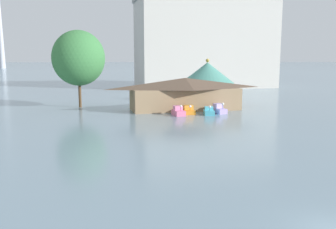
{
  "coord_description": "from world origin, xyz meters",
  "views": [
    {
      "loc": [
        -12.11,
        -13.74,
        8.38
      ],
      "look_at": [
        -2.51,
        24.34,
        2.31
      ],
      "focal_mm": 38.56,
      "sensor_mm": 36.0,
      "label": 1
    }
  ],
  "objects_px": {
    "pedal_boat_cyan": "(209,111)",
    "background_building_block": "(205,43)",
    "pedal_boat_lavender": "(219,109)",
    "green_roof_pavilion": "(207,80)",
    "pedal_boat_orange": "(189,111)",
    "shoreline_tree_tall_left": "(79,58)",
    "pedal_boat_pink": "(178,112)",
    "boathouse": "(185,93)"
  },
  "relations": [
    {
      "from": "pedal_boat_pink",
      "to": "pedal_boat_lavender",
      "type": "bearing_deg",
      "value": 91.69
    },
    {
      "from": "background_building_block",
      "to": "shoreline_tree_tall_left",
      "type": "bearing_deg",
      "value": -133.99
    },
    {
      "from": "pedal_boat_cyan",
      "to": "background_building_block",
      "type": "relative_size",
      "value": 0.07
    },
    {
      "from": "boathouse",
      "to": "pedal_boat_orange",
      "type": "bearing_deg",
      "value": -100.34
    },
    {
      "from": "pedal_boat_cyan",
      "to": "pedal_boat_pink",
      "type": "bearing_deg",
      "value": -81.74
    },
    {
      "from": "background_building_block",
      "to": "pedal_boat_cyan",
      "type": "bearing_deg",
      "value": -109.12
    },
    {
      "from": "boathouse",
      "to": "green_roof_pavilion",
      "type": "height_order",
      "value": "green_roof_pavilion"
    },
    {
      "from": "pedal_boat_pink",
      "to": "pedal_boat_orange",
      "type": "xyz_separation_m",
      "value": [
        1.89,
        0.91,
        -0.04
      ]
    },
    {
      "from": "pedal_boat_orange",
      "to": "background_building_block",
      "type": "distance_m",
      "value": 55.56
    },
    {
      "from": "pedal_boat_cyan",
      "to": "background_building_block",
      "type": "xyz_separation_m",
      "value": [
        17.83,
        51.44,
        12.44
      ]
    },
    {
      "from": "pedal_boat_pink",
      "to": "boathouse",
      "type": "relative_size",
      "value": 0.13
    },
    {
      "from": "pedal_boat_lavender",
      "to": "boathouse",
      "type": "bearing_deg",
      "value": -150.49
    },
    {
      "from": "green_roof_pavilion",
      "to": "background_building_block",
      "type": "xyz_separation_m",
      "value": [
        12.57,
        36.32,
        8.64
      ]
    },
    {
      "from": "pedal_boat_orange",
      "to": "boathouse",
      "type": "distance_m",
      "value": 5.37
    },
    {
      "from": "pedal_boat_cyan",
      "to": "shoreline_tree_tall_left",
      "type": "relative_size",
      "value": 0.21
    },
    {
      "from": "shoreline_tree_tall_left",
      "to": "background_building_block",
      "type": "height_order",
      "value": "background_building_block"
    },
    {
      "from": "pedal_boat_pink",
      "to": "boathouse",
      "type": "bearing_deg",
      "value": 150.11
    },
    {
      "from": "pedal_boat_pink",
      "to": "pedal_boat_orange",
      "type": "distance_m",
      "value": 2.1
    },
    {
      "from": "pedal_boat_cyan",
      "to": "background_building_block",
      "type": "bearing_deg",
      "value": 174.57
    },
    {
      "from": "boathouse",
      "to": "pedal_boat_lavender",
      "type": "bearing_deg",
      "value": -51.73
    },
    {
      "from": "pedal_boat_pink",
      "to": "pedal_boat_lavender",
      "type": "distance_m",
      "value": 6.77
    },
    {
      "from": "boathouse",
      "to": "pedal_boat_cyan",
      "type": "bearing_deg",
      "value": -72.62
    },
    {
      "from": "pedal_boat_pink",
      "to": "background_building_block",
      "type": "bearing_deg",
      "value": 152.13
    },
    {
      "from": "green_roof_pavilion",
      "to": "shoreline_tree_tall_left",
      "type": "distance_m",
      "value": 24.53
    },
    {
      "from": "pedal_boat_orange",
      "to": "boathouse",
      "type": "relative_size",
      "value": 0.12
    },
    {
      "from": "pedal_boat_lavender",
      "to": "background_building_block",
      "type": "relative_size",
      "value": 0.07
    },
    {
      "from": "pedal_boat_orange",
      "to": "boathouse",
      "type": "bearing_deg",
      "value": 172.65
    },
    {
      "from": "pedal_boat_orange",
      "to": "background_building_block",
      "type": "bearing_deg",
      "value": 160.6
    },
    {
      "from": "boathouse",
      "to": "shoreline_tree_tall_left",
      "type": "height_order",
      "value": "shoreline_tree_tall_left"
    },
    {
      "from": "pedal_boat_pink",
      "to": "shoreline_tree_tall_left",
      "type": "distance_m",
      "value": 20.79
    },
    {
      "from": "pedal_boat_cyan",
      "to": "green_roof_pavilion",
      "type": "height_order",
      "value": "green_roof_pavilion"
    },
    {
      "from": "pedal_boat_lavender",
      "to": "shoreline_tree_tall_left",
      "type": "height_order",
      "value": "shoreline_tree_tall_left"
    },
    {
      "from": "pedal_boat_cyan",
      "to": "shoreline_tree_tall_left",
      "type": "height_order",
      "value": "shoreline_tree_tall_left"
    },
    {
      "from": "pedal_boat_lavender",
      "to": "shoreline_tree_tall_left",
      "type": "xyz_separation_m",
      "value": [
        -20.9,
        12.32,
        7.91
      ]
    },
    {
      "from": "boathouse",
      "to": "pedal_boat_pink",
      "type": "bearing_deg",
      "value": -115.86
    },
    {
      "from": "pedal_boat_orange",
      "to": "green_roof_pavilion",
      "type": "distance_m",
      "value": 16.38
    },
    {
      "from": "pedal_boat_lavender",
      "to": "green_roof_pavilion",
      "type": "height_order",
      "value": "green_roof_pavilion"
    },
    {
      "from": "green_roof_pavilion",
      "to": "background_building_block",
      "type": "distance_m",
      "value": 39.4
    },
    {
      "from": "pedal_boat_pink",
      "to": "pedal_boat_lavender",
      "type": "relative_size",
      "value": 0.85
    },
    {
      "from": "green_roof_pavilion",
      "to": "background_building_block",
      "type": "height_order",
      "value": "background_building_block"
    },
    {
      "from": "pedal_boat_pink",
      "to": "green_roof_pavilion",
      "type": "distance_m",
      "value": 18.11
    },
    {
      "from": "pedal_boat_cyan",
      "to": "green_roof_pavilion",
      "type": "xyz_separation_m",
      "value": [
        5.26,
        15.11,
        3.8
      ]
    }
  ]
}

